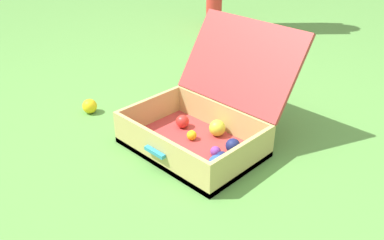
# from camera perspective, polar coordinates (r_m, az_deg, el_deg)

# --- Properties ---
(ground_plane) EXTENTS (16.00, 16.00, 0.00)m
(ground_plane) POSITION_cam_1_polar(r_m,az_deg,el_deg) (1.83, -0.22, -4.25)
(ground_plane) COLOR #569342
(open_suitcase) EXTENTS (0.58, 0.66, 0.50)m
(open_suitcase) POSITION_cam_1_polar(r_m,az_deg,el_deg) (1.83, 2.06, 0.05)
(open_suitcase) COLOR #B23838
(open_suitcase) RESTS_ON ground
(stray_ball_on_grass) EXTENTS (0.08, 0.08, 0.08)m
(stray_ball_on_grass) POSITION_cam_1_polar(r_m,az_deg,el_deg) (2.19, -14.00, 1.88)
(stray_ball_on_grass) COLOR yellow
(stray_ball_on_grass) RESTS_ON ground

